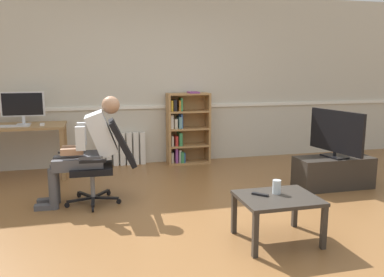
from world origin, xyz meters
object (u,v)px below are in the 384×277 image
bookshelf (185,129)px  spare_remote (260,194)px  radiator (122,149)px  drinking_glass (277,187)px  person_seated (88,148)px  tv_stand (333,172)px  coffee_table (278,202)px  keyboard (14,126)px  imac_monitor (23,105)px  office_chair (106,158)px  computer_desk (21,133)px  tv_screen (336,133)px  computer_mouse (42,124)px

bookshelf → spare_remote: bookshelf is taller
radiator → drinking_glass: 3.30m
person_seated → tv_stand: 3.11m
coffee_table → tv_stand: bearing=41.7°
keyboard → imac_monitor: bearing=68.1°
office_chair → coffee_table: bearing=46.8°
bookshelf → radiator: size_ratio=1.61×
bookshelf → office_chair: bookshelf is taller
computer_desk → bookshelf: (2.42, 0.29, -0.09)m
office_chair → tv_screen: tv_screen is taller
office_chair → spare_remote: office_chair is taller
keyboard → spare_remote: (2.46, -2.56, -0.34)m
keyboard → tv_stand: (4.04, -1.35, -0.56)m
keyboard → tv_stand: 4.29m
tv_stand → tv_screen: (0.00, 0.00, 0.52)m
radiator → office_chair: bearing=-100.2°
spare_remote → tv_screen: bearing=-8.2°
imac_monitor → office_chair: size_ratio=0.60×
tv_stand → drinking_glass: 1.87m
computer_desk → imac_monitor: 0.38m
computer_desk → radiator: 1.52m
keyboard → radiator: bearing=19.8°
keyboard → radiator: size_ratio=0.54×
bookshelf → spare_remote: bearing=-90.2°
bookshelf → office_chair: (-1.31, -1.63, -0.04)m
office_chair → coffee_table: size_ratio=1.39×
keyboard → tv_screen: size_ratio=0.45×
tv_stand → spare_remote: size_ratio=6.67×
imac_monitor → tv_screen: bearing=-21.6°
computer_desk → office_chair: (1.11, -1.34, -0.13)m
computer_mouse → person_seated: (0.61, -1.21, -0.12)m
imac_monitor → bookshelf: imac_monitor is taller
imac_monitor → tv_screen: (3.95, -1.56, -0.30)m
imac_monitor → bookshelf: bearing=5.1°
keyboard → office_chair: (1.16, -1.20, -0.24)m
bookshelf → drinking_glass: (0.16, -2.98, -0.08)m
imac_monitor → spare_remote: bearing=-49.5°
keyboard → tv_stand: size_ratio=0.39×
imac_monitor → computer_mouse: (0.27, -0.20, -0.25)m
coffee_table → spare_remote: size_ratio=4.61×
keyboard → computer_desk: bearing=70.5°
tv_stand → spare_remote: 2.00m
radiator → spare_remote: size_ratio=4.84×
person_seated → keyboard: bearing=-139.6°
computer_desk → drinking_glass: 3.73m
imac_monitor → spare_remote: imac_monitor is taller
computer_desk → tv_screen: tv_screen is taller
bookshelf → radiator: (-1.00, 0.10, -0.30)m
keyboard → coffee_table: 3.72m
coffee_table → bookshelf: bearing=92.5°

